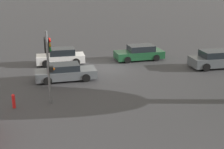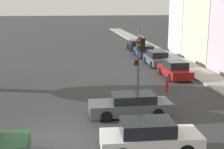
# 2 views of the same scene
# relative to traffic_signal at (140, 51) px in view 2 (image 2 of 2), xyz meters

# --- Properties ---
(ground_plane) EXTENTS (300.00, 300.00, 0.00)m
(ground_plane) POSITION_rel_traffic_signal_xyz_m (-5.46, -6.25, -3.23)
(ground_plane) COLOR #333335
(sidewalk_strip) EXTENTS (2.60, 60.00, 0.16)m
(sidewalk_strip) POSITION_rel_traffic_signal_xyz_m (7.13, 26.85, -3.15)
(sidewalk_strip) COLOR #9E9E99
(sidewalk_strip) RESTS_ON ground_plane
(traffic_signal) EXTENTS (0.55, 1.87, 4.73)m
(traffic_signal) POSITION_rel_traffic_signal_xyz_m (0.00, 0.00, 0.00)
(traffic_signal) COLOR #515456
(traffic_signal) RESTS_ON ground_plane
(crossing_car_0) EXTENTS (4.43, 1.95, 1.50)m
(crossing_car_0) POSITION_rel_traffic_signal_xyz_m (-1.52, -8.52, -2.52)
(crossing_car_0) COLOR silver
(crossing_car_0) RESTS_ON ground_plane
(crossing_car_1) EXTENTS (4.74, 1.88, 1.32)m
(crossing_car_1) POSITION_rel_traffic_signal_xyz_m (-1.40, -3.85, -2.60)
(crossing_car_1) COLOR #4C5156
(crossing_car_1) RESTS_ON ground_plane
(parked_car_0) EXTENTS (1.97, 4.52, 1.53)m
(parked_car_0) POSITION_rel_traffic_signal_xyz_m (4.40, 5.03, -2.52)
(parked_car_0) COLOR maroon
(parked_car_0) RESTS_ON ground_plane
(parked_car_1) EXTENTS (2.06, 4.49, 1.53)m
(parked_car_1) POSITION_rel_traffic_signal_xyz_m (4.39, 10.52, -2.51)
(parked_car_1) COLOR #4C5156
(parked_car_1) RESTS_ON ground_plane
(parked_car_2) EXTENTS (2.12, 4.51, 1.41)m
(parked_car_2) POSITION_rel_traffic_signal_xyz_m (4.43, 16.12, -2.56)
(parked_car_2) COLOR navy
(parked_car_2) RESTS_ON ground_plane
(parked_car_3) EXTENTS (2.05, 4.18, 1.38)m
(parked_car_3) POSITION_rel_traffic_signal_xyz_m (4.59, 21.52, -2.58)
(parked_car_3) COLOR black
(parked_car_3) RESTS_ON ground_plane
(fire_hydrant) EXTENTS (0.22, 0.22, 0.92)m
(fire_hydrant) POSITION_rel_traffic_signal_xyz_m (2.32, 0.77, -2.74)
(fire_hydrant) COLOR red
(fire_hydrant) RESTS_ON ground_plane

